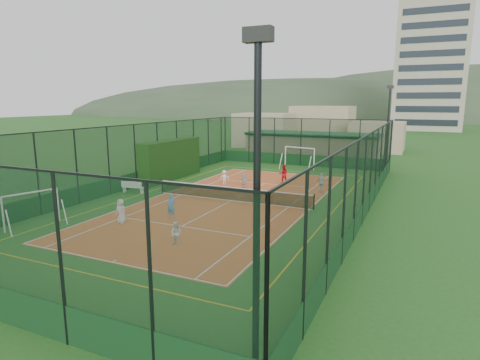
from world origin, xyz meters
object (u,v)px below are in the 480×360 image
(white_bench, at_px, (133,187))
(child_far_left, at_px, (224,177))
(futsal_goal_near, at_px, (32,210))
(child_near_right, at_px, (176,234))
(coach, at_px, (283,174))
(futsal_goal_far, at_px, (299,159))
(child_far_right, at_px, (322,183))
(floodlight_ne, at_px, (387,129))
(floodlight_se, at_px, (257,227))
(clubhouse, at_px, (313,146))
(child_far_back, at_px, (244,181))
(apartment_tower, at_px, (430,65))
(child_near_left, at_px, (121,211))
(child_near_mid, at_px, (171,206))

(white_bench, distance_m, child_far_left, 7.42)
(futsal_goal_near, bearing_deg, child_far_left, 0.45)
(child_near_right, height_order, coach, coach)
(child_near_right, xyz_separation_m, child_far_left, (-4.32, 13.68, 0.02))
(futsal_goal_far, height_order, child_far_right, futsal_goal_far)
(futsal_goal_near, xyz_separation_m, child_near_right, (8.82, 0.81, -0.37))
(floodlight_ne, relative_size, child_far_right, 5.49)
(floodlight_se, relative_size, child_far_left, 6.95)
(clubhouse, relative_size, white_bench, 9.05)
(futsal_goal_far, bearing_deg, child_far_back, -83.79)
(futsal_goal_far, bearing_deg, clubhouse, 108.39)
(apartment_tower, relative_size, futsal_goal_near, 10.10)
(white_bench, height_order, child_near_right, child_near_right)
(futsal_goal_far, distance_m, coach, 7.35)
(clubhouse, relative_size, child_near_right, 13.19)
(clubhouse, relative_size, child_far_back, 12.90)
(floodlight_ne, height_order, child_near_left, floodlight_ne)
(coach, bearing_deg, futsal_goal_far, -104.64)
(child_near_left, height_order, child_far_left, child_near_left)
(floodlight_ne, relative_size, futsal_goal_near, 2.78)
(white_bench, distance_m, child_far_back, 8.57)
(apartment_tower, height_order, child_near_left, apartment_tower)
(clubhouse, distance_m, child_far_right, 17.72)
(white_bench, xyz_separation_m, child_near_left, (4.38, -6.39, 0.24))
(child_far_left, height_order, child_far_back, child_far_left)
(apartment_tower, relative_size, child_near_right, 26.04)
(child_far_left, xyz_separation_m, child_far_right, (8.03, 0.33, 0.16))
(floodlight_ne, distance_m, child_far_right, 12.54)
(child_far_left, bearing_deg, futsal_goal_far, -141.20)
(white_bench, relative_size, child_near_left, 1.20)
(futsal_goal_near, bearing_deg, apartment_tower, 5.74)
(futsal_goal_far, xyz_separation_m, child_near_mid, (-2.07, -19.72, -0.39))
(futsal_goal_near, distance_m, coach, 19.18)
(child_far_right, bearing_deg, clubhouse, -48.48)
(white_bench, relative_size, child_near_mid, 1.19)
(apartment_tower, xyz_separation_m, child_far_right, (-6.92, -76.96, -14.24))
(child_far_right, bearing_deg, child_far_back, 33.65)
(white_bench, bearing_deg, floodlight_se, -52.04)
(futsal_goal_near, bearing_deg, futsal_goal_far, -0.53)
(apartment_tower, xyz_separation_m, child_near_mid, (-13.50, -87.15, -14.29))
(futsal_goal_near, bearing_deg, clubhouse, 4.51)
(floodlight_se, bearing_deg, child_near_left, 142.25)
(clubhouse, bearing_deg, child_near_right, -87.47)
(clubhouse, xyz_separation_m, futsal_goal_far, (0.57, -7.43, -0.47))
(apartment_tower, bearing_deg, floodlight_ne, -92.98)
(coach, bearing_deg, child_near_mid, 56.60)
(child_near_mid, distance_m, child_near_right, 4.78)
(floodlight_se, height_order, child_near_right, floodlight_se)
(futsal_goal_near, xyz_separation_m, child_near_left, (4.03, 2.49, -0.25))
(apartment_tower, distance_m, coach, 76.81)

